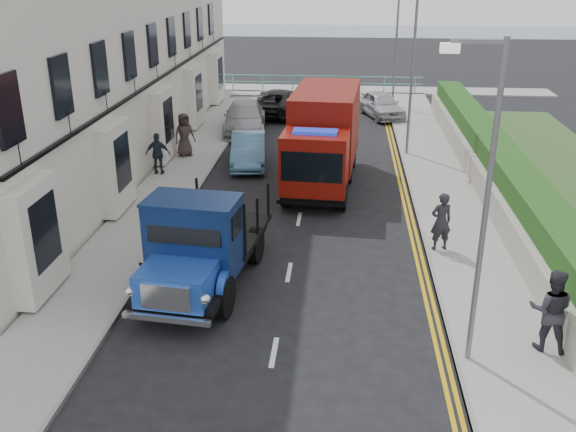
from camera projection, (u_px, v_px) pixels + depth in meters
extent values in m
plane|color=black|center=(282.00, 308.00, 16.39)|extent=(120.00, 120.00, 0.00)
cube|color=gray|center=(172.00, 185.00, 25.10)|extent=(2.40, 38.00, 0.12)
cube|color=gray|center=(444.00, 192.00, 24.25)|extent=(2.60, 38.00, 0.12)
cube|color=gray|center=(323.00, 89.00, 43.15)|extent=(30.00, 2.50, 0.12)
plane|color=slate|center=(333.00, 37.00, 71.80)|extent=(120.00, 120.00, 0.00)
cube|color=black|center=(164.00, 76.00, 27.56)|extent=(0.12, 28.00, 0.10)
cube|color=#B2AD9E|center=(481.00, 181.00, 23.96)|extent=(0.30, 28.00, 1.00)
cube|color=#1B4416|center=(501.00, 171.00, 23.76)|extent=(1.20, 28.00, 1.70)
cube|color=#59B2A5|center=(323.00, 76.00, 42.03)|extent=(13.00, 0.08, 0.06)
cube|color=#59B2A5|center=(323.00, 83.00, 42.19)|extent=(13.00, 0.06, 0.05)
cylinder|color=slate|center=(485.00, 216.00, 12.88)|extent=(0.12, 0.12, 7.00)
cube|color=slate|center=(479.00, 42.00, 11.65)|extent=(1.00, 0.08, 0.08)
cube|color=beige|center=(450.00, 48.00, 11.73)|extent=(0.35, 0.18, 0.18)
cylinder|color=slate|center=(412.00, 78.00, 27.66)|extent=(0.12, 0.12, 7.00)
cylinder|color=slate|center=(396.00, 47.00, 36.89)|extent=(0.12, 0.12, 7.00)
cylinder|color=black|center=(149.00, 289.00, 16.17)|extent=(0.41, 1.10, 1.08)
cylinder|color=black|center=(224.00, 297.00, 15.81)|extent=(0.41, 1.10, 1.08)
cylinder|color=black|center=(191.00, 240.00, 19.03)|extent=(0.41, 1.10, 1.08)
cylinder|color=black|center=(255.00, 245.00, 18.67)|extent=(0.41, 1.10, 1.08)
cube|color=black|center=(206.00, 260.00, 17.36)|extent=(2.73, 5.60, 0.20)
cube|color=blue|center=(178.00, 283.00, 15.32)|extent=(1.90, 1.65, 0.81)
cube|color=silver|center=(166.00, 298.00, 14.64)|extent=(1.18, 0.22, 0.62)
cube|color=navy|center=(194.00, 237.00, 16.26)|extent=(2.38, 1.59, 1.97)
cube|color=black|center=(220.00, 232.00, 18.49)|extent=(2.70, 3.39, 0.13)
cylinder|color=black|center=(287.00, 193.00, 22.87)|extent=(0.38, 1.06, 1.04)
cylinder|color=black|center=(342.00, 196.00, 22.58)|extent=(0.38, 1.06, 1.04)
cylinder|color=black|center=(298.00, 168.00, 25.56)|extent=(0.38, 1.06, 1.04)
cylinder|color=black|center=(348.00, 170.00, 25.26)|extent=(0.38, 1.06, 1.04)
cylinder|color=black|center=(305.00, 153.00, 27.46)|extent=(0.38, 1.06, 1.04)
cylinder|color=black|center=(352.00, 155.00, 27.17)|extent=(0.38, 1.06, 1.04)
cube|color=black|center=(322.00, 168.00, 24.91)|extent=(2.65, 6.77, 0.24)
cube|color=maroon|center=(315.00, 162.00, 22.28)|extent=(2.40, 1.96, 2.08)
cube|color=black|center=(312.00, 167.00, 21.45)|extent=(2.08, 0.23, 1.04)
cube|color=maroon|center=(326.00, 125.00, 25.31)|extent=(2.72, 5.08, 2.84)
imported|color=black|center=(171.00, 263.00, 17.32)|extent=(1.81, 3.90, 1.29)
imported|color=teal|center=(248.00, 150.00, 27.43)|extent=(1.90, 4.20, 1.34)
imported|color=#9A9B9E|center=(245.00, 118.00, 32.59)|extent=(2.60, 5.25, 1.47)
imported|color=black|center=(281.00, 102.00, 36.30)|extent=(3.29, 5.53, 1.44)
imported|color=#B7B6BB|center=(381.00, 105.00, 35.73)|extent=(2.88, 4.42, 1.40)
imported|color=#232227|center=(441.00, 221.00, 19.07)|extent=(0.75, 0.60, 1.80)
imported|color=#2F2C36|center=(551.00, 310.00, 14.14)|extent=(1.09, 0.94, 1.95)
imported|color=#1C2733|center=(158.00, 154.00, 25.84)|extent=(1.00, 0.45, 1.69)
imported|color=#372C28|center=(184.00, 135.00, 28.20)|extent=(1.11, 1.05, 1.91)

